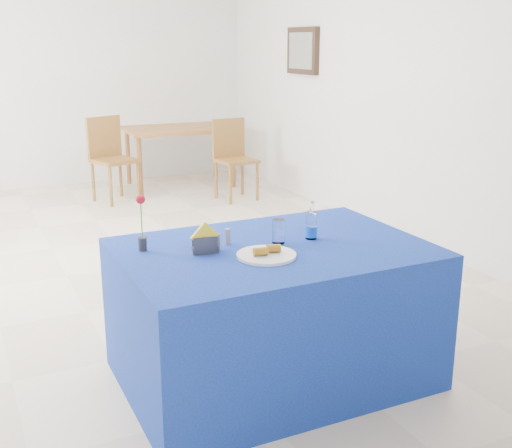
{
  "coord_description": "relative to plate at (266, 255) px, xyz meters",
  "views": [
    {
      "loc": [
        -1.26,
        -4.98,
        1.8
      ],
      "look_at": [
        0.07,
        -2.19,
        0.92
      ],
      "focal_mm": 45.0,
      "sensor_mm": 36.0,
      "label": 1
    }
  ],
  "objects": [
    {
      "name": "blue_table",
      "position": [
        0.11,
        0.13,
        -0.39
      ],
      "size": [
        1.6,
        1.1,
        0.76
      ],
      "color": "navy",
      "rests_on": "floor"
    },
    {
      "name": "banana_pieces",
      "position": [
        0.0,
        -0.0,
        0.03
      ],
      "size": [
        0.16,
        0.07,
        0.04
      ],
      "color": "gold",
      "rests_on": "plate"
    },
    {
      "name": "floor",
      "position": [
        -0.1,
        2.25,
        -0.77
      ],
      "size": [
        7.0,
        7.0,
        0.0
      ],
      "primitive_type": "plane",
      "color": "beige",
      "rests_on": "ground"
    },
    {
      "name": "chair_bg_left",
      "position": [
        0.28,
        4.63,
        -0.21
      ],
      "size": [
        0.55,
        0.55,
        0.97
      ],
      "rotation": [
        0.0,
        0.0,
        0.33
      ],
      "color": "brown",
      "rests_on": "floor"
    },
    {
      "name": "drinking_glass",
      "position": [
        0.16,
        0.18,
        0.06
      ],
      "size": [
        0.07,
        0.07,
        0.13
      ],
      "primitive_type": "cylinder",
      "color": "white",
      "rests_on": "blue_table"
    },
    {
      "name": "water_bottle",
      "position": [
        0.36,
        0.17,
        0.06
      ],
      "size": [
        0.06,
        0.06,
        0.21
      ],
      "color": "white",
      "rests_on": "blue_table"
    },
    {
      "name": "picture_frame",
      "position": [
        2.37,
        3.85,
        0.93
      ],
      "size": [
        0.06,
        0.64,
        0.52
      ],
      "primitive_type": "cube",
      "color": "black",
      "rests_on": "room_shell"
    },
    {
      "name": "salt_shaker",
      "position": [
        -0.09,
        0.28,
        0.04
      ],
      "size": [
        0.03,
        0.03,
        0.08
      ],
      "primitive_type": "cylinder",
      "color": "slate",
      "rests_on": "blue_table"
    },
    {
      "name": "plate",
      "position": [
        0.0,
        0.0,
        0.0
      ],
      "size": [
        0.3,
        0.3,
        0.01
      ],
      "primitive_type": "cylinder",
      "color": "white",
      "rests_on": "blue_table"
    },
    {
      "name": "picture_art",
      "position": [
        2.34,
        3.85,
        0.93
      ],
      "size": [
        0.02,
        0.52,
        0.4
      ],
      "primitive_type": "cube",
      "color": "#998C66",
      "rests_on": "room_shell"
    },
    {
      "name": "chair_bg_right",
      "position": [
        1.61,
        4.13,
        -0.23
      ],
      "size": [
        0.45,
        0.45,
        0.93
      ],
      "rotation": [
        0.0,
        0.0,
        0.09
      ],
      "color": "brown",
      "rests_on": "floor"
    },
    {
      "name": "pepper_shaker",
      "position": [
        -0.18,
        0.21,
        0.04
      ],
      "size": [
        0.03,
        0.03,
        0.08
      ],
      "primitive_type": "cylinder",
      "color": "slate",
      "rests_on": "blue_table"
    },
    {
      "name": "napkin_holder",
      "position": [
        -0.26,
        0.19,
        0.04
      ],
      "size": [
        0.15,
        0.08,
        0.17
      ],
      "color": "#37383C",
      "rests_on": "blue_table"
    },
    {
      "name": "room_shell",
      "position": [
        -0.1,
        2.25,
        0.98
      ],
      "size": [
        7.0,
        7.0,
        7.0
      ],
      "color": "silver",
      "rests_on": "ground"
    },
    {
      "name": "rose_vase",
      "position": [
        -0.53,
        0.37,
        0.13
      ],
      "size": [
        0.05,
        0.05,
        0.3
      ],
      "color": "#232328",
      "rests_on": "blue_table"
    },
    {
      "name": "oak_table",
      "position": [
        1.27,
        5.06,
        -0.09
      ],
      "size": [
        1.37,
        0.92,
        0.76
      ],
      "color": "olive",
      "rests_on": "floor"
    }
  ]
}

